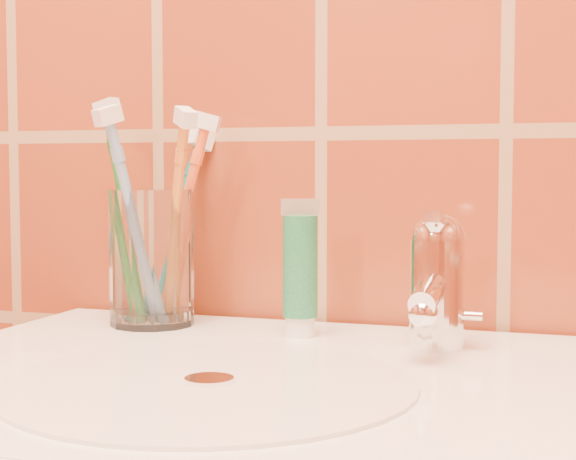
% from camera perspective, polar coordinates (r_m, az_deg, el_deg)
% --- Properties ---
extents(glass_tumbler, '(0.09, 0.09, 0.14)m').
position_cam_1_polar(glass_tumbler, '(0.89, -8.80, -1.77)').
color(glass_tumbler, white).
rests_on(glass_tumbler, pedestal_sink).
extents(toothpaste_tube, '(0.04, 0.03, 0.13)m').
position_cam_1_polar(toothpaste_tube, '(0.82, 0.79, -2.75)').
color(toothpaste_tube, white).
rests_on(toothpaste_tube, pedestal_sink).
extents(faucet, '(0.05, 0.11, 0.12)m').
position_cam_1_polar(faucet, '(0.77, 9.57, -2.95)').
color(faucet, white).
rests_on(faucet, pedestal_sink).
extents(toothbrush_0, '(0.14, 0.14, 0.23)m').
position_cam_1_polar(toothbrush_0, '(0.86, -7.39, 0.53)').
color(toothbrush_0, orange).
rests_on(toothbrush_0, glass_tumbler).
extents(toothbrush_1, '(0.10, 0.09, 0.23)m').
position_cam_1_polar(toothbrush_1, '(0.89, -10.45, 1.04)').
color(toothbrush_1, '#1E732C').
rests_on(toothbrush_1, glass_tumbler).
extents(toothbrush_2, '(0.10, 0.14, 0.23)m').
position_cam_1_polar(toothbrush_2, '(0.86, -9.89, 0.56)').
color(toothbrush_2, '#759CD0').
rests_on(toothbrush_2, glass_tumbler).
extents(toothbrush_3, '(0.10, 0.09, 0.22)m').
position_cam_1_polar(toothbrush_3, '(0.89, -6.95, 0.62)').
color(toothbrush_3, orange).
rests_on(toothbrush_3, glass_tumbler).
extents(toothbrush_4, '(0.12, 0.16, 0.22)m').
position_cam_1_polar(toothbrush_4, '(0.91, -7.39, 0.19)').
color(toothbrush_4, '#0D626F').
rests_on(toothbrush_4, glass_tumbler).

